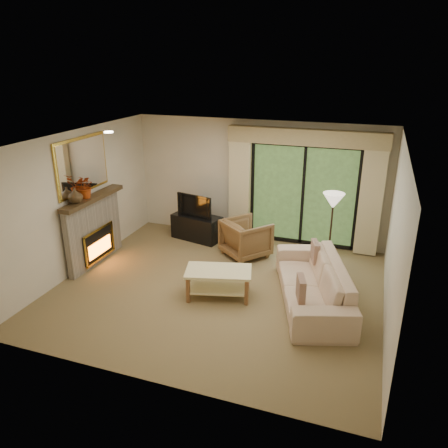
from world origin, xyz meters
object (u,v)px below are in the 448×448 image
(sofa, at_px, (313,282))
(media_console, at_px, (197,227))
(coffee_table, at_px, (219,283))
(armchair, at_px, (246,238))

(sofa, bearing_deg, media_console, -141.17)
(media_console, xyz_separation_m, sofa, (2.82, -1.85, 0.08))
(media_console, height_order, coffee_table, media_console)
(armchair, height_order, sofa, armchair)
(media_console, relative_size, coffee_table, 1.00)
(sofa, bearing_deg, coffee_table, -94.96)
(media_console, bearing_deg, sofa, -20.65)
(media_console, height_order, armchair, armchair)
(media_console, xyz_separation_m, armchair, (1.28, -0.49, 0.11))
(media_console, distance_m, sofa, 3.37)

